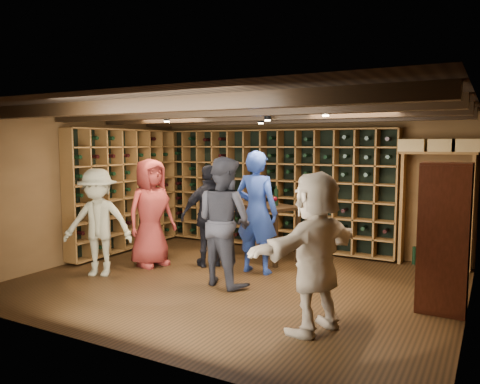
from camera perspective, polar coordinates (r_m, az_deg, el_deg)
The scene contains 13 objects.
ground at distance 6.88m, azimuth -0.50°, elevation -10.97°, with size 6.00×6.00×0.00m, color #331F0E.
room_shell at distance 6.64m, azimuth -0.30°, elevation 9.56°, with size 6.00×6.00×6.00m.
wine_rack_back at distance 8.94m, azimuth 3.85°, elevation 0.46°, with size 4.65×0.30×2.20m.
wine_rack_left at distance 8.97m, azimuth -13.84°, elevation 0.32°, with size 0.30×2.65×2.20m.
crate_shelf at distance 8.11m, azimuth 23.01°, elevation 2.41°, with size 1.20×0.32×2.07m.
display_cabinet at distance 6.07m, azimuth 23.57°, elevation -5.42°, with size 0.55×0.50×1.75m.
man_blue_shirt at distance 7.21m, azimuth 2.03°, elevation -2.46°, with size 0.69×0.45×1.90m, color navy.
man_grey_suit at distance 6.61m, azimuth -1.95°, elevation -3.58°, with size 0.88×0.69×1.82m, color black.
guest_red_floral at distance 7.77m, azimuth -10.81°, elevation -2.48°, with size 0.86×0.56×1.76m, color maroon.
guest_woman_black at distance 7.61m, azimuth -3.63°, elevation -2.92°, with size 0.97×0.41×1.66m, color black.
guest_khaki at distance 7.39m, azimuth -16.93°, elevation -3.57°, with size 1.05×0.60×1.63m, color #817959.
guest_beige at distance 5.03m, azimuth 9.16°, elevation -7.25°, with size 1.59×0.51×1.72m, color tan.
tasting_table at distance 8.12m, azimuth 2.85°, elevation -2.34°, with size 1.41×1.06×1.23m.
Camera 1 is at (3.22, -5.74, 2.00)m, focal length 35.00 mm.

